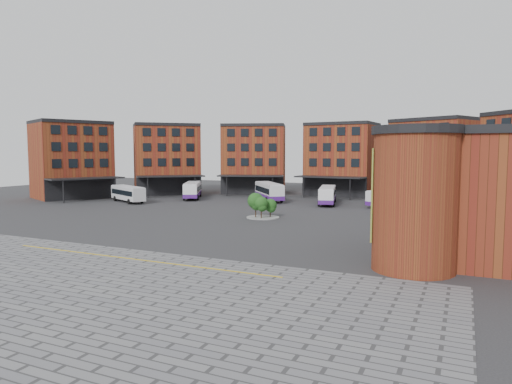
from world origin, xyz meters
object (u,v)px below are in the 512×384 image
at_px(bus_c, 269,191).
at_px(bus_e, 392,198).
at_px(bus_a, 128,193).
at_px(tree_island, 261,205).
at_px(bus_d, 327,195).
at_px(bus_f, 438,203).
at_px(bus_b, 192,190).
at_px(blue_car, 405,259).

height_order(bus_c, bus_e, bus_c).
xyz_separation_m(bus_a, bus_e, (42.96, 12.16, -0.17)).
xyz_separation_m(tree_island, bus_d, (3.46, 19.42, -0.21)).
relative_size(bus_e, bus_f, 0.89).
bearing_deg(bus_c, bus_b, 152.11).
xyz_separation_m(bus_a, bus_b, (6.79, 10.14, -0.00)).
distance_m(bus_e, bus_f, 9.68).
relative_size(bus_e, blue_car, 2.03).
relative_size(bus_b, bus_e, 1.14).
relative_size(bus_a, bus_e, 1.04).
height_order(bus_a, bus_e, bus_a).
bearing_deg(bus_a, blue_car, -91.79).
bearing_deg(bus_a, bus_f, -56.16).
xyz_separation_m(tree_island, bus_c, (-7.66, 20.55, -0.07)).
xyz_separation_m(bus_f, blue_car, (-0.53, -33.36, -0.83)).
height_order(bus_a, bus_c, bus_c).
distance_m(bus_a, bus_b, 12.20).
relative_size(bus_c, bus_d, 0.99).
xyz_separation_m(bus_b, bus_e, (36.17, 2.02, -0.17)).
bearing_deg(blue_car, bus_a, 100.62).
xyz_separation_m(bus_b, bus_c, (14.63, 2.45, 0.08)).
height_order(tree_island, blue_car, tree_island).
distance_m(bus_b, bus_c, 14.84).
distance_m(bus_a, bus_c, 24.84).
bearing_deg(bus_d, blue_car, -79.58).
relative_size(bus_b, blue_car, 2.31).
relative_size(bus_c, blue_car, 2.27).
distance_m(bus_b, bus_d, 25.79).
xyz_separation_m(bus_c, bus_d, (11.12, -1.13, -0.15)).
relative_size(tree_island, blue_car, 0.94).
height_order(bus_b, bus_f, bus_b).
bearing_deg(bus_a, tree_island, -77.89).
relative_size(bus_f, blue_car, 2.28).
xyz_separation_m(bus_a, bus_f, (50.11, 5.63, -0.06)).
bearing_deg(bus_f, bus_e, 159.35).
height_order(bus_e, blue_car, bus_e).
distance_m(tree_island, blue_car, 28.50).
bearing_deg(bus_e, bus_d, -144.07).
xyz_separation_m(tree_island, blue_car, (20.51, -19.77, -1.04)).
relative_size(bus_a, bus_c, 0.93).
bearing_deg(bus_c, tree_island, -106.95).
bearing_deg(bus_f, bus_a, -151.83).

